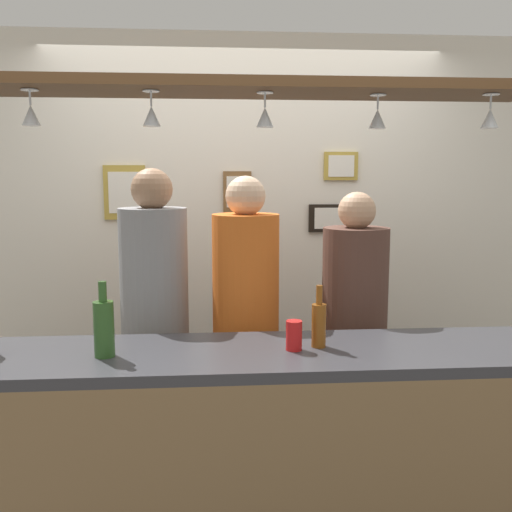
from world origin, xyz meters
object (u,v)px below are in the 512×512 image
picture_frame_crest (237,192)px  picture_frame_caricature (125,193)px  drink_can (294,335)px  bottle_beer_amber_tall (319,323)px  person_middle_orange_shirt (246,309)px  picture_frame_upper_small (341,166)px  person_right_brown_shirt (354,317)px  person_left_grey_shirt (155,306)px  bottle_champagne_green (104,327)px  picture_frame_lower_pair (332,218)px

picture_frame_crest → picture_frame_caricature: (-0.71, 0.00, -0.00)m
drink_can → bottle_beer_amber_tall: bearing=18.2°
person_middle_orange_shirt → picture_frame_upper_small: picture_frame_upper_small is taller
person_right_brown_shirt → drink_can: person_right_brown_shirt is taller
person_left_grey_shirt → picture_frame_crest: (0.46, 0.80, 0.55)m
person_right_brown_shirt → picture_frame_caricature: bearing=148.0°
person_middle_orange_shirt → picture_frame_caricature: 1.22m
picture_frame_caricature → person_middle_orange_shirt: bearing=-48.2°
picture_frame_caricature → picture_frame_upper_small: bearing=0.0°
bottle_beer_amber_tall → bottle_champagne_green: bearing=-176.0°
picture_frame_upper_small → bottle_beer_amber_tall: bearing=-106.0°
bottle_champagne_green → drink_can: 0.76m
person_middle_orange_shirt → picture_frame_crest: size_ratio=6.59×
picture_frame_lower_pair → bottle_champagne_green: bearing=-129.9°
bottle_champagne_green → picture_frame_upper_small: picture_frame_upper_small is taller
person_middle_orange_shirt → picture_frame_crest: bearing=90.4°
bottle_beer_amber_tall → person_left_grey_shirt: bearing=141.5°
person_right_brown_shirt → picture_frame_crest: (-0.57, 0.80, 0.63)m
person_middle_orange_shirt → person_left_grey_shirt: bearing=-180.0°
person_left_grey_shirt → picture_frame_crest: person_left_grey_shirt is taller
picture_frame_lower_pair → person_left_grey_shirt: bearing=-143.2°
person_left_grey_shirt → person_right_brown_shirt: bearing=0.0°
bottle_beer_amber_tall → picture_frame_upper_small: (0.40, 1.38, 0.67)m
drink_can → person_middle_orange_shirt: bearing=104.5°
person_left_grey_shirt → picture_frame_crest: size_ratio=6.73×
person_left_grey_shirt → person_middle_orange_shirt: person_left_grey_shirt is taller
person_right_brown_shirt → picture_frame_lower_pair: size_ratio=5.44×
person_left_grey_shirt → bottle_beer_amber_tall: 0.93m
person_middle_orange_shirt → picture_frame_caricature: size_ratio=5.04×
picture_frame_lower_pair → picture_frame_upper_small: size_ratio=1.36×
person_middle_orange_shirt → bottle_beer_amber_tall: bearing=-65.2°
picture_frame_upper_small → picture_frame_caricature: bearing=180.0°
drink_can → picture_frame_caricature: 1.75m
person_right_brown_shirt → bottle_champagne_green: 1.33m
picture_frame_crest → person_right_brown_shirt: bearing=-54.4°
person_right_brown_shirt → picture_frame_caricature: size_ratio=4.80×
drink_can → picture_frame_crest: 1.53m
person_middle_orange_shirt → bottle_champagne_green: size_ratio=5.71×
person_middle_orange_shirt → bottle_champagne_green: (-0.59, -0.64, 0.09)m
drink_can → picture_frame_lower_pair: size_ratio=0.41×
person_left_grey_shirt → bottle_champagne_green: (-0.13, -0.64, 0.07)m
bottle_beer_amber_tall → picture_frame_crest: (-0.27, 1.38, 0.51)m
person_right_brown_shirt → drink_can: size_ratio=13.37×
bottle_beer_amber_tall → picture_frame_lower_pair: size_ratio=0.87×
person_right_brown_shirt → picture_frame_lower_pair: person_right_brown_shirt is taller
bottle_champagne_green → picture_frame_crest: bearing=67.8°
person_middle_orange_shirt → picture_frame_lower_pair: person_middle_orange_shirt is taller
picture_frame_crest → picture_frame_lower_pair: picture_frame_crest is taller
drink_can → bottle_champagne_green: bearing=-178.1°
bottle_champagne_green → picture_frame_caricature: size_ratio=0.88×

